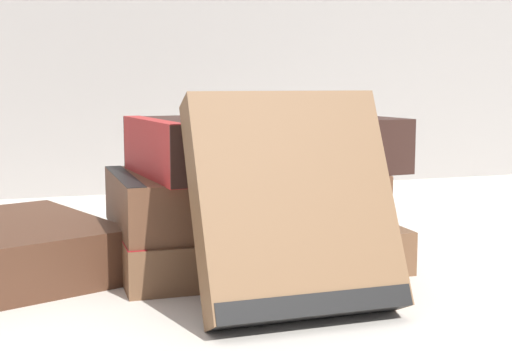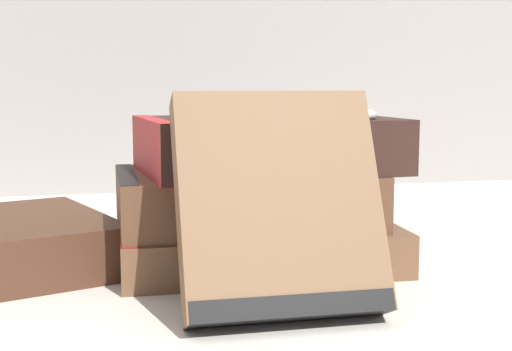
{
  "view_description": "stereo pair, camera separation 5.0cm",
  "coord_description": "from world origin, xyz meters",
  "px_view_note": "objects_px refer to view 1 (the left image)",
  "views": [
    {
      "loc": [
        -0.1,
        -0.45,
        0.13
      ],
      "look_at": [
        0.05,
        0.01,
        0.07
      ],
      "focal_mm": 50.0,
      "sensor_mm": 36.0,
      "label": 1
    },
    {
      "loc": [
        -0.05,
        -0.46,
        0.13
      ],
      "look_at": [
        0.05,
        0.01,
        0.07
      ],
      "focal_mm": 50.0,
      "sensor_mm": 36.0,
      "label": 2
    }
  ],
  "objects_px": {
    "book_flat_bottom": "(245,244)",
    "pocket_watch": "(340,114)",
    "reading_glasses": "(117,230)",
    "book_flat_middle": "(234,198)",
    "book_flat_top": "(258,145)",
    "book_leaning_front": "(295,212)"
  },
  "relations": [
    {
      "from": "book_flat_bottom",
      "to": "pocket_watch",
      "type": "bearing_deg",
      "value": -24.43
    },
    {
      "from": "book_flat_bottom",
      "to": "reading_glasses",
      "type": "bearing_deg",
      "value": 119.59
    },
    {
      "from": "book_flat_bottom",
      "to": "pocket_watch",
      "type": "xyz_separation_m",
      "value": [
        0.06,
        -0.03,
        0.1
      ]
    },
    {
      "from": "book_flat_middle",
      "to": "pocket_watch",
      "type": "distance_m",
      "value": 0.1
    },
    {
      "from": "book_flat_bottom",
      "to": "book_flat_middle",
      "type": "height_order",
      "value": "book_flat_middle"
    },
    {
      "from": "book_flat_bottom",
      "to": "book_flat_top",
      "type": "height_order",
      "value": "book_flat_top"
    },
    {
      "from": "book_leaning_front",
      "to": "book_flat_middle",
      "type": "bearing_deg",
      "value": 91.19
    },
    {
      "from": "book_leaning_front",
      "to": "reading_glasses",
      "type": "height_order",
      "value": "book_leaning_front"
    },
    {
      "from": "book_flat_top",
      "to": "pocket_watch",
      "type": "relative_size",
      "value": 3.66
    },
    {
      "from": "book_flat_bottom",
      "to": "book_leaning_front",
      "type": "distance_m",
      "value": 0.12
    },
    {
      "from": "book_leaning_front",
      "to": "pocket_watch",
      "type": "distance_m",
      "value": 0.12
    },
    {
      "from": "book_leaning_front",
      "to": "reading_glasses",
      "type": "bearing_deg",
      "value": 105.06
    },
    {
      "from": "book_flat_top",
      "to": "reading_glasses",
      "type": "relative_size",
      "value": 1.9
    },
    {
      "from": "book_flat_top",
      "to": "book_leaning_front",
      "type": "relative_size",
      "value": 1.45
    },
    {
      "from": "book_flat_bottom",
      "to": "book_flat_middle",
      "type": "bearing_deg",
      "value": -162.56
    },
    {
      "from": "book_flat_bottom",
      "to": "pocket_watch",
      "type": "height_order",
      "value": "pocket_watch"
    },
    {
      "from": "book_flat_bottom",
      "to": "reading_glasses",
      "type": "xyz_separation_m",
      "value": [
        -0.08,
        0.14,
        -0.01
      ]
    },
    {
      "from": "book_flat_bottom",
      "to": "book_leaning_front",
      "type": "xyz_separation_m",
      "value": [
        -0.01,
        -0.12,
        0.04
      ]
    },
    {
      "from": "book_flat_middle",
      "to": "pocket_watch",
      "type": "height_order",
      "value": "pocket_watch"
    },
    {
      "from": "reading_glasses",
      "to": "book_leaning_front",
      "type": "bearing_deg",
      "value": -88.73
    },
    {
      "from": "book_flat_top",
      "to": "book_leaning_front",
      "type": "xyz_separation_m",
      "value": [
        -0.01,
        -0.11,
        -0.03
      ]
    },
    {
      "from": "book_leaning_front",
      "to": "pocket_watch",
      "type": "bearing_deg",
      "value": 52.05
    }
  ]
}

